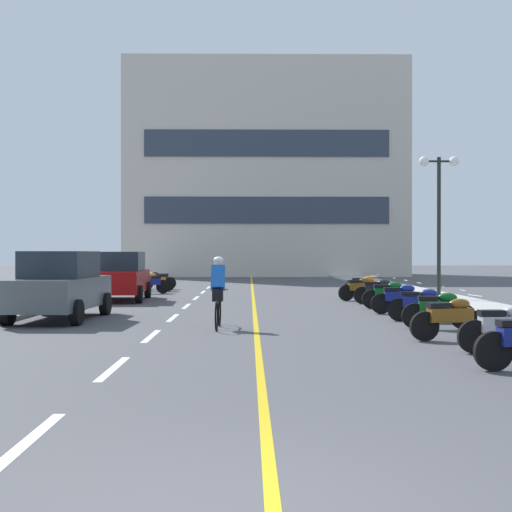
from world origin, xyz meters
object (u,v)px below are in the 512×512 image
(motorcycle_3, at_px, (451,317))
(motorcycle_4, at_px, (439,309))
(street_lamp_mid, at_px, (439,195))
(motorcycle_10, at_px, (364,286))
(motorcycle_6, at_px, (401,298))
(motorcycle_11, at_px, (150,283))
(motorcycle_12, at_px, (156,281))
(parked_car_mid, at_px, (121,276))
(motorcycle_9, at_px, (360,288))
(motorcycle_8, at_px, (379,290))
(motorcycle_7, at_px, (389,294))
(parked_car_near, at_px, (60,285))
(motorcycle_5, at_px, (421,304))
(motorcycle_2, at_px, (506,327))
(cyclist_rider, at_px, (218,291))
(motorcycle_13, at_px, (158,280))

(motorcycle_3, height_order, motorcycle_4, same)
(street_lamp_mid, height_order, motorcycle_10, street_lamp_mid)
(motorcycle_6, bearing_deg, motorcycle_11, 131.58)
(motorcycle_10, xyz_separation_m, motorcycle_12, (-8.92, 4.35, 0.00))
(parked_car_mid, height_order, motorcycle_3, parked_car_mid)
(motorcycle_3, distance_m, motorcycle_4, 2.06)
(motorcycle_6, relative_size, motorcycle_9, 1.02)
(motorcycle_8, distance_m, motorcycle_9, 1.73)
(motorcycle_7, height_order, motorcycle_12, same)
(street_lamp_mid, distance_m, parked_car_mid, 12.11)
(motorcycle_4, bearing_deg, motorcycle_10, 89.10)
(parked_car_near, height_order, motorcycle_5, parked_car_near)
(motorcycle_2, height_order, motorcycle_3, same)
(parked_car_near, bearing_deg, parked_car_mid, 88.20)
(motorcycle_4, height_order, motorcycle_5, same)
(motorcycle_6, relative_size, cyclist_rider, 0.96)
(parked_car_mid, xyz_separation_m, motorcycle_8, (9.29, -1.81, -0.44))
(motorcycle_2, distance_m, motorcycle_4, 3.80)
(cyclist_rider, bearing_deg, street_lamp_mid, 48.14)
(motorcycle_3, xyz_separation_m, motorcycle_10, (0.52, 13.13, 0.00))
(street_lamp_mid, bearing_deg, motorcycle_4, -105.85)
(motorcycle_8, bearing_deg, motorcycle_4, -90.53)
(motorcycle_4, xyz_separation_m, motorcycle_13, (-8.85, 17.08, 0.00))
(motorcycle_2, bearing_deg, street_lamp_mid, 79.22)
(parked_car_mid, distance_m, cyclist_rider, 10.08)
(motorcycle_3, height_order, motorcycle_7, same)
(street_lamp_mid, bearing_deg, motorcycle_11, 156.47)
(street_lamp_mid, relative_size, motorcycle_3, 3.05)
(motorcycle_4, xyz_separation_m, motorcycle_5, (0.01, 1.64, 0.00))
(motorcycle_11, distance_m, cyclist_rider, 13.92)
(parked_car_near, relative_size, cyclist_rider, 2.41)
(motorcycle_8, distance_m, cyclist_rider, 9.08)
(motorcycle_10, bearing_deg, motorcycle_12, 154.03)
(motorcycle_3, height_order, motorcycle_5, same)
(motorcycle_3, distance_m, motorcycle_5, 3.68)
(motorcycle_4, xyz_separation_m, motorcycle_12, (-8.75, 15.45, 0.00))
(motorcycle_11, xyz_separation_m, motorcycle_12, (0.01, 1.77, 0.00))
(motorcycle_3, xyz_separation_m, motorcycle_12, (-8.40, 17.47, 0.00))
(motorcycle_5, height_order, motorcycle_8, same)
(motorcycle_2, height_order, motorcycle_7, same)
(motorcycle_10, xyz_separation_m, cyclist_rider, (-5.33, -10.86, 0.41))
(motorcycle_2, height_order, motorcycle_4, same)
(motorcycle_10, height_order, cyclist_rider, cyclist_rider)
(motorcycle_7, height_order, motorcycle_9, same)
(motorcycle_5, relative_size, motorcycle_12, 0.97)
(motorcycle_13, xyz_separation_m, cyclist_rider, (3.69, -16.84, 0.41))
(parked_car_near, relative_size, motorcycle_13, 2.50)
(motorcycle_12, bearing_deg, motorcycle_6, -53.08)
(parked_car_near, relative_size, motorcycle_4, 2.50)
(motorcycle_4, distance_m, motorcycle_6, 3.84)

